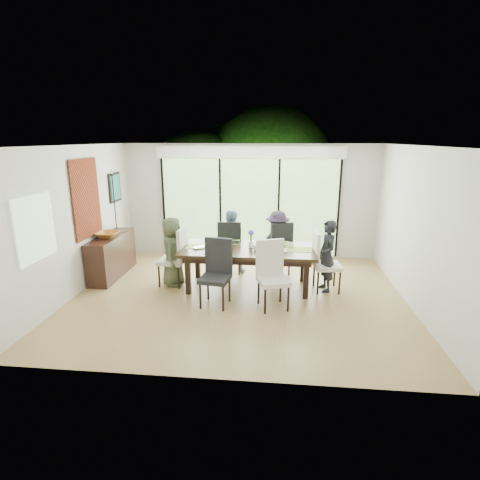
# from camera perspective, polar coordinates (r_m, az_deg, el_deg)

# --- Properties ---
(floor) EXTENTS (6.00, 5.00, 0.01)m
(floor) POSITION_cam_1_polar(r_m,az_deg,el_deg) (7.00, -0.21, -8.50)
(floor) COLOR brown
(floor) RESTS_ON ground
(ceiling) EXTENTS (6.00, 5.00, 0.01)m
(ceiling) POSITION_cam_1_polar(r_m,az_deg,el_deg) (6.41, -0.23, 14.27)
(ceiling) COLOR white
(ceiling) RESTS_ON wall_back
(wall_back) EXTENTS (6.00, 0.02, 2.70)m
(wall_back) POSITION_cam_1_polar(r_m,az_deg,el_deg) (9.03, 1.45, 5.92)
(wall_back) COLOR beige
(wall_back) RESTS_ON floor
(wall_front) EXTENTS (6.00, 0.02, 2.70)m
(wall_front) POSITION_cam_1_polar(r_m,az_deg,el_deg) (4.18, -3.81, -5.31)
(wall_front) COLOR silver
(wall_front) RESTS_ON floor
(wall_left) EXTENTS (0.02, 5.00, 2.70)m
(wall_left) POSITION_cam_1_polar(r_m,az_deg,el_deg) (7.50, -23.77, 2.69)
(wall_left) COLOR silver
(wall_left) RESTS_ON floor
(wall_right) EXTENTS (0.02, 5.00, 2.70)m
(wall_right) POSITION_cam_1_polar(r_m,az_deg,el_deg) (6.94, 25.33, 1.59)
(wall_right) COLOR white
(wall_right) RESTS_ON floor
(glass_doors) EXTENTS (4.20, 0.02, 2.30)m
(glass_doors) POSITION_cam_1_polar(r_m,az_deg,el_deg) (9.01, 1.42, 4.94)
(glass_doors) COLOR #598C3F
(glass_doors) RESTS_ON wall_back
(blinds_header) EXTENTS (4.40, 0.06, 0.28)m
(blinds_header) POSITION_cam_1_polar(r_m,az_deg,el_deg) (8.86, 1.47, 13.22)
(blinds_header) COLOR white
(blinds_header) RESTS_ON wall_back
(mullion_a) EXTENTS (0.05, 0.04, 2.30)m
(mullion_a) POSITION_cam_1_polar(r_m,az_deg,el_deg) (9.39, -11.51, 5.06)
(mullion_a) COLOR black
(mullion_a) RESTS_ON wall_back
(mullion_b) EXTENTS (0.05, 0.04, 2.30)m
(mullion_b) POSITION_cam_1_polar(r_m,az_deg,el_deg) (9.08, -3.01, 5.00)
(mullion_b) COLOR black
(mullion_b) RESTS_ON wall_back
(mullion_c) EXTENTS (0.05, 0.04, 2.30)m
(mullion_c) POSITION_cam_1_polar(r_m,az_deg,el_deg) (8.98, 5.89, 4.82)
(mullion_c) COLOR black
(mullion_c) RESTS_ON wall_back
(mullion_d) EXTENTS (0.05, 0.04, 2.30)m
(mullion_d) POSITION_cam_1_polar(r_m,az_deg,el_deg) (9.09, 14.77, 4.53)
(mullion_d) COLOR black
(mullion_d) RESTS_ON wall_back
(side_window) EXTENTS (0.02, 0.90, 1.00)m
(side_window) POSITION_cam_1_polar(r_m,az_deg,el_deg) (6.46, -28.71, 1.60)
(side_window) COLOR #8CAD7F
(side_window) RESTS_ON wall_left
(deck) EXTENTS (6.00, 1.80, 0.10)m
(deck) POSITION_cam_1_polar(r_m,az_deg,el_deg) (10.20, 1.77, -1.04)
(deck) COLOR brown
(deck) RESTS_ON ground
(rail_top) EXTENTS (6.00, 0.08, 0.06)m
(rail_top) POSITION_cam_1_polar(r_m,az_deg,el_deg) (10.83, 2.10, 3.19)
(rail_top) COLOR #523623
(rail_top) RESTS_ON deck
(foliage_left) EXTENTS (3.20, 3.20, 3.20)m
(foliage_left) POSITION_cam_1_polar(r_m,az_deg,el_deg) (11.91, -6.31, 8.55)
(foliage_left) COLOR #14380F
(foliage_left) RESTS_ON ground
(foliage_mid) EXTENTS (4.00, 4.00, 4.00)m
(foliage_mid) POSITION_cam_1_polar(r_m,az_deg,el_deg) (12.22, 4.56, 10.46)
(foliage_mid) COLOR #14380F
(foliage_mid) RESTS_ON ground
(foliage_right) EXTENTS (2.80, 2.80, 2.80)m
(foliage_right) POSITION_cam_1_polar(r_m,az_deg,el_deg) (11.58, 13.41, 7.14)
(foliage_right) COLOR #14380F
(foliage_right) RESTS_ON ground
(foliage_far) EXTENTS (3.60, 3.60, 3.60)m
(foliage_far) POSITION_cam_1_polar(r_m,az_deg,el_deg) (12.99, 0.13, 10.00)
(foliage_far) COLOR #14380F
(foliage_far) RESTS_ON ground
(table_top) EXTENTS (2.54, 1.16, 0.06)m
(table_top) POSITION_cam_1_polar(r_m,az_deg,el_deg) (7.13, 1.25, -1.49)
(table_top) COLOR black
(table_top) RESTS_ON floor
(table_apron) EXTENTS (2.33, 0.95, 0.11)m
(table_apron) POSITION_cam_1_polar(r_m,az_deg,el_deg) (7.15, 1.24, -2.22)
(table_apron) COLOR black
(table_apron) RESTS_ON floor
(table_leg_fl) EXTENTS (0.10, 0.10, 0.73)m
(table_leg_fl) POSITION_cam_1_polar(r_m,az_deg,el_deg) (7.02, -7.92, -5.34)
(table_leg_fl) COLOR black
(table_leg_fl) RESTS_ON floor
(table_leg_fr) EXTENTS (0.10, 0.10, 0.73)m
(table_leg_fr) POSITION_cam_1_polar(r_m,az_deg,el_deg) (6.85, 10.03, -5.95)
(table_leg_fr) COLOR black
(table_leg_fr) RESTS_ON floor
(table_leg_bl) EXTENTS (0.10, 0.10, 0.73)m
(table_leg_bl) POSITION_cam_1_polar(r_m,az_deg,el_deg) (7.81, -6.46, -3.14)
(table_leg_bl) COLOR black
(table_leg_bl) RESTS_ON floor
(table_leg_br) EXTENTS (0.10, 0.10, 0.73)m
(table_leg_br) POSITION_cam_1_polar(r_m,az_deg,el_deg) (7.66, 9.59, -3.63)
(table_leg_br) COLOR black
(table_leg_br) RESTS_ON floor
(chair_left_end) EXTENTS (0.53, 0.53, 1.16)m
(chair_left_end) POSITION_cam_1_polar(r_m,az_deg,el_deg) (7.44, -10.36, -2.46)
(chair_left_end) COLOR beige
(chair_left_end) RESTS_ON floor
(chair_right_end) EXTENTS (0.53, 0.53, 1.16)m
(chair_right_end) POSITION_cam_1_polar(r_m,az_deg,el_deg) (7.23, 13.20, -3.17)
(chair_right_end) COLOR white
(chair_right_end) RESTS_ON floor
(chair_far_left) EXTENTS (0.50, 0.50, 1.16)m
(chair_far_left) POSITION_cam_1_polar(r_m,az_deg,el_deg) (8.03, -1.48, -0.89)
(chair_far_left) COLOR black
(chair_far_left) RESTS_ON floor
(chair_far_right) EXTENTS (0.64, 0.64, 1.16)m
(chair_far_right) POSITION_cam_1_polar(r_m,az_deg,el_deg) (7.97, 5.67, -1.08)
(chair_far_right) COLOR black
(chair_far_right) RESTS_ON floor
(chair_near_left) EXTENTS (0.55, 0.55, 1.16)m
(chair_near_left) POSITION_cam_1_polar(r_m,az_deg,el_deg) (6.42, -3.85, -5.13)
(chair_near_left) COLOR black
(chair_near_left) RESTS_ON floor
(chair_near_right) EXTENTS (0.62, 0.62, 1.16)m
(chair_near_right) POSITION_cam_1_polar(r_m,az_deg,el_deg) (6.34, 5.14, -5.44)
(chair_near_right) COLOR silver
(chair_near_right) RESTS_ON floor
(person_left_end) EXTENTS (0.41, 0.65, 1.36)m
(person_left_end) POSITION_cam_1_polar(r_m,az_deg,el_deg) (7.41, -10.25, -1.73)
(person_left_end) COLOR #404830
(person_left_end) RESTS_ON floor
(person_right_end) EXTENTS (0.53, 0.71, 1.36)m
(person_right_end) POSITION_cam_1_polar(r_m,az_deg,el_deg) (7.19, 13.09, -2.40)
(person_right_end) COLOR black
(person_right_end) RESTS_ON floor
(person_far_left) EXTENTS (0.71, 0.54, 1.36)m
(person_far_left) POSITION_cam_1_polar(r_m,az_deg,el_deg) (7.99, -1.50, -0.23)
(person_far_left) COLOR #7B97B2
(person_far_left) RESTS_ON floor
(person_far_right) EXTENTS (0.70, 0.52, 1.36)m
(person_far_right) POSITION_cam_1_polar(r_m,az_deg,el_deg) (7.93, 5.69, -0.43)
(person_far_right) COLOR #291F2E
(person_far_right) RESTS_ON floor
(placemat_left) EXTENTS (0.47, 0.34, 0.01)m
(placemat_left) POSITION_cam_1_polar(r_m,az_deg,el_deg) (7.25, -6.26, -1.00)
(placemat_left) COLOR #82A93C
(placemat_left) RESTS_ON table_top
(placemat_right) EXTENTS (0.47, 0.34, 0.01)m
(placemat_right) POSITION_cam_1_polar(r_m,az_deg,el_deg) (7.11, 8.90, -1.43)
(placemat_right) COLOR #8DB03F
(placemat_right) RESTS_ON table_top
(placemat_far_l) EXTENTS (0.47, 0.34, 0.01)m
(placemat_far_l) POSITION_cam_1_polar(r_m,az_deg,el_deg) (7.54, -1.92, -0.27)
(placemat_far_l) COLOR #81B440
(placemat_far_l) RESTS_ON table_top
(placemat_far_r) EXTENTS (0.47, 0.34, 0.01)m
(placemat_far_r) POSITION_cam_1_polar(r_m,az_deg,el_deg) (7.48, 5.69, -0.47)
(placemat_far_r) COLOR #72A73B
(placemat_far_r) RESTS_ON table_top
(placemat_paper) EXTENTS (0.47, 0.34, 0.01)m
(placemat_paper) POSITION_cam_1_polar(r_m,az_deg,el_deg) (6.89, -3.51, -1.80)
(placemat_paper) COLOR white
(placemat_paper) RESTS_ON table_top
(tablet_far_l) EXTENTS (0.27, 0.19, 0.01)m
(tablet_far_l) POSITION_cam_1_polar(r_m,az_deg,el_deg) (7.48, -1.21, -0.32)
(tablet_far_l) COLOR black
(tablet_far_l) RESTS_ON table_top
(tablet_far_r) EXTENTS (0.25, 0.18, 0.01)m
(tablet_far_r) POSITION_cam_1_polar(r_m,az_deg,el_deg) (7.43, 5.31, -0.50)
(tablet_far_r) COLOR black
(tablet_far_r) RESTS_ON table_top
(papers) EXTENTS (0.32, 0.23, 0.00)m
(papers) POSITION_cam_1_polar(r_m,az_deg,el_deg) (7.05, 6.90, -1.50)
(papers) COLOR white
(papers) RESTS_ON table_top
(platter_base) EXTENTS (0.27, 0.27, 0.03)m
(platter_base) POSITION_cam_1_polar(r_m,az_deg,el_deg) (6.89, -3.52, -1.67)
(platter_base) COLOR white
(platter_base) RESTS_ON table_top
(platter_snacks) EXTENTS (0.21, 0.21, 0.01)m
(platter_snacks) POSITION_cam_1_polar(r_m,az_deg,el_deg) (6.88, -3.52, -1.52)
(platter_snacks) COLOR orange
(platter_snacks) RESTS_ON table_top
(vase) EXTENTS (0.08, 0.08, 0.13)m
(vase) POSITION_cam_1_polar(r_m,az_deg,el_deg) (7.14, 1.68, -0.66)
(vase) COLOR silver
(vase) RESTS_ON table_top
(hyacinth_stems) EXTENTS (0.04, 0.04, 0.17)m
(hyacinth_stems) POSITION_cam_1_polar(r_m,az_deg,el_deg) (7.11, 1.69, 0.32)
(hyacinth_stems) COLOR #337226
(hyacinth_stems) RESTS_ON table_top
(hyacinth_blooms) EXTENTS (0.12, 0.12, 0.12)m
(hyacinth_blooms) POSITION_cam_1_polar(r_m,az_deg,el_deg) (7.08, 1.70, 1.15)
(hyacinth_blooms) COLOR #514EC3
(hyacinth_blooms) RESTS_ON table_top
(laptop) EXTENTS (0.41, 0.40, 0.03)m
(laptop) POSITION_cam_1_polar(r_m,az_deg,el_deg) (7.13, -5.64, -1.17)
(laptop) COLOR silver
(laptop) RESTS_ON table_top
(cup_a) EXTENTS (0.19, 0.19, 0.10)m
(cup_a) POSITION_cam_1_polar(r_m,az_deg,el_deg) (7.33, -4.12, -0.38)
(cup_a) COLOR white
(cup_a) RESTS_ON table_top
(cup_b) EXTENTS (0.14, 0.14, 0.10)m
(cup_b) POSITION_cam_1_polar(r_m,az_deg,el_deg) (7.00, 2.41, -1.13)
(cup_b) COLOR white
(cup_b) RESTS_ON table_top
(cup_c) EXTENTS (0.18, 0.18, 0.10)m
(cup_c) POSITION_cam_1_polar(r_m,az_deg,el_deg) (7.18, 7.69, -0.81)
(cup_c) COLOR white
(cup_c) RESTS_ON table_top
(book) EXTENTS (0.22, 0.27, 0.02)m
(book) POSITION_cam_1_polar(r_m,az_deg,el_deg) (7.15, 3.28, -1.12)
(book) COLOR white
(book) RESTS_ON table_top
(sideboard) EXTENTS (0.43, 1.54, 0.86)m
(sideboard) POSITION_cam_1_polar(r_m,az_deg,el_deg) (8.29, -18.95, -2.29)
(sideboard) COLOR black
(sideboard) RESTS_ON floor
(bowl) EXTENTS (0.46, 0.46, 0.11)m
(bowl) POSITION_cam_1_polar(r_m,az_deg,el_deg) (8.08, -19.54, 0.80)
(bowl) COLOR #975E21
(bowl) RESTS_ON sideboard
(candlestick_base) EXTENTS (0.10, 0.10, 0.04)m
(candlestick_base) POSITION_cam_1_polar(r_m,az_deg,el_deg) (8.48, -18.25, 1.32)
(candlestick_base) COLOR black
(candlestick_base) RESTS_ON sideboard
(candlestick_shaft) EXTENTS (0.02, 0.02, 1.20)m
(candlestick_shaft) POSITION_cam_1_polar(r_m,az_deg,el_deg) (8.37, -18.59, 5.35)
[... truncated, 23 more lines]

